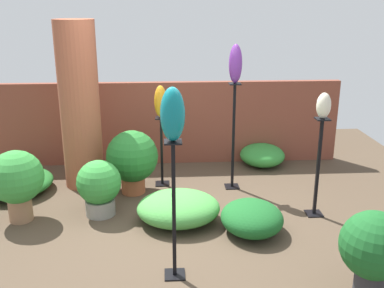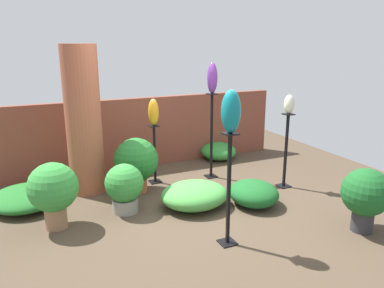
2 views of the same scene
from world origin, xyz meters
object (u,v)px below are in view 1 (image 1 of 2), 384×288
Objects in this scene: pedestal_ivory at (318,172)px; potted_plant_mid_right at (17,180)px; brick_pillar at (80,106)px; pedestal_amber at (162,155)px; art_vase_amber at (161,102)px; art_vase_teal at (173,114)px; pedestal_teal at (174,217)px; potted_plant_near_pillar at (99,186)px; pedestal_violet at (233,141)px; potted_plant_front_left at (374,248)px; art_vase_violet at (235,64)px; art_vase_ivory at (324,106)px; potted_plant_walkway_edge at (132,158)px.

potted_plant_mid_right is (-3.63, 0.07, -0.04)m from pedestal_ivory.
brick_pillar is 1.33m from pedestal_amber.
art_vase_teal reaches higher than art_vase_amber.
pedestal_teal is 1.94× the size of potted_plant_near_pillar.
potted_plant_near_pillar is at bearing -156.97° from pedestal_violet.
art_vase_teal is at bearing 165.66° from potted_plant_front_left.
pedestal_teal reaches higher than pedestal_ivory.
pedestal_ivory is 2.69m from potted_plant_near_pillar.
pedestal_ivory is at bearing -21.11° from brick_pillar.
art_vase_violet is at bearing -9.52° from pedestal_amber.
potted_plant_near_pillar is at bearing -70.69° from brick_pillar.
art_vase_amber is 0.54× the size of potted_plant_front_left.
potted_plant_mid_right is (-3.58, 1.72, 0.03)m from potted_plant_front_left.
pedestal_amber is 2.00m from potted_plant_mid_right.
brick_pillar is at bearing 175.86° from art_vase_amber.
art_vase_ivory is 1.89m from potted_plant_front_left.
brick_pillar is 2.73m from art_vase_teal.
art_vase_teal is (-0.88, -2.13, -0.15)m from art_vase_violet.
pedestal_ivory is 1.49× the size of potted_plant_front_left.
art_vase_violet is (-0.91, 0.92, 1.20)m from pedestal_ivory.
art_vase_amber is 1.15m from art_vase_violet.
brick_pillar reaches higher than pedestal_amber.
potted_plant_walkway_edge is 3.36m from potted_plant_front_left.
pedestal_amber is (1.12, -0.08, -0.71)m from brick_pillar.
art_vase_amber is (0.00, -0.00, 0.78)m from pedestal_amber.
pedestal_amber is 2.39m from art_vase_ivory.
brick_pillar is at bearing 173.31° from pedestal_violet.
art_vase_violet reaches higher than pedestal_amber.
art_vase_teal reaches higher than potted_plant_front_left.
art_vase_amber is at bearing 33.12° from potted_plant_walkway_edge.
pedestal_violet is 1.70× the size of potted_plant_mid_right.
potted_plant_mid_right is (-1.72, -1.02, 0.08)m from pedestal_amber.
brick_pillar is at bearing 117.64° from pedestal_teal.
pedestal_ivory is 0.83m from art_vase_ivory.
art_vase_violet is 3.11m from potted_plant_mid_right.
art_vase_amber is (-1.00, 0.17, 0.53)m from pedestal_violet.
potted_plant_near_pillar is (-0.77, -0.92, -0.07)m from pedestal_amber.
art_vase_violet is 1.70× the size of art_vase_ivory.
art_vase_teal is at bearing -62.36° from brick_pillar.
potted_plant_near_pillar is 0.76m from potted_plant_walkway_edge.
art_vase_violet is at bearing 67.64° from pedestal_teal.
art_vase_ivory is at bearing 34.24° from art_vase_teal.
pedestal_ivory is 1.40× the size of potted_plant_mid_right.
brick_pillar reaches higher than art_vase_amber.
art_vase_ivory is 0.63× the size of art_vase_teal.
potted_plant_front_left is (0.86, -2.58, -1.27)m from art_vase_violet.
art_vase_teal is 2.50m from potted_plant_mid_right.
potted_plant_front_left reaches higher than potted_plant_near_pillar.
pedestal_teal is 1.65× the size of potted_plant_front_left.
pedestal_teal is 2.29m from art_vase_ivory.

